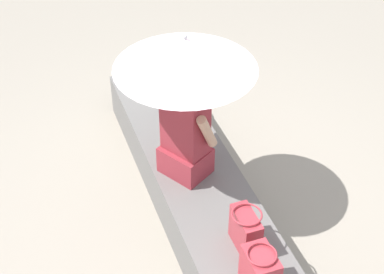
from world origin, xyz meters
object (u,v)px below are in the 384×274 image
at_px(person_seated, 185,131).
at_px(shoulder_bag_spare, 260,273).
at_px(parasol, 185,54).
at_px(handbag_black, 245,230).
at_px(tote_bag_canvas, 153,74).

height_order(person_seated, shoulder_bag_spare, person_seated).
relative_size(person_seated, parasol, 0.78).
xyz_separation_m(person_seated, handbag_black, (0.83, 0.12, -0.24)).
xyz_separation_m(person_seated, parasol, (-0.02, 0.01, 0.63)).
xyz_separation_m(tote_bag_canvas, shoulder_bag_spare, (2.34, -0.04, 0.01)).
height_order(handbag_black, tote_bag_canvas, tote_bag_canvas).
bearing_deg(person_seated, shoulder_bag_spare, 2.68).
relative_size(person_seated, handbag_black, 2.96).
distance_m(handbag_black, tote_bag_canvas, 1.99).
relative_size(handbag_black, tote_bag_canvas, 0.96).
distance_m(parasol, tote_bag_canvas, 1.43).
relative_size(tote_bag_canvas, shoulder_bag_spare, 0.90).
bearing_deg(parasol, person_seated, -32.33).
height_order(handbag_black, shoulder_bag_spare, shoulder_bag_spare).
bearing_deg(parasol, handbag_black, 7.51).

